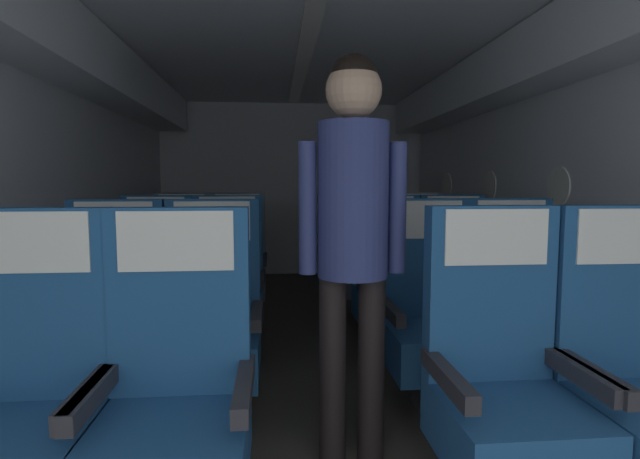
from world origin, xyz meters
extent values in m
cube|color=#3D3833|center=(0.00, 3.12, -0.01)|extent=(3.54, 6.64, 0.02)
cube|color=silver|center=(-1.67, 3.12, 1.09)|extent=(0.08, 6.24, 2.17)
cube|color=silver|center=(1.67, 3.12, 1.09)|extent=(0.08, 6.24, 2.17)
cube|color=silver|center=(0.00, 3.12, 2.17)|extent=(3.42, 6.24, 0.06)
cube|color=silver|center=(0.00, 6.26, 1.09)|extent=(3.42, 0.06, 2.17)
cube|color=silver|center=(-1.45, 3.12, 1.95)|extent=(0.35, 5.99, 0.36)
cube|color=silver|center=(1.45, 3.12, 1.95)|extent=(0.35, 5.99, 0.36)
cube|color=white|center=(0.00, 3.12, 2.13)|extent=(0.12, 5.62, 0.02)
cylinder|color=white|center=(1.63, 3.12, 1.13)|extent=(0.01, 0.26, 0.26)
cylinder|color=white|center=(1.63, 4.16, 1.13)|extent=(0.01, 0.26, 0.26)
cylinder|color=white|center=(1.63, 5.20, 1.13)|extent=(0.01, 0.26, 0.26)
cube|color=navy|center=(-1.03, 1.55, 0.32)|extent=(0.47, 0.50, 0.21)
cube|color=navy|center=(-1.03, 1.75, 0.75)|extent=(0.47, 0.09, 0.64)
cube|color=#28282D|center=(-0.80, 1.55, 0.52)|extent=(0.05, 0.42, 0.06)
cube|color=silver|center=(-1.03, 1.70, 0.96)|extent=(0.38, 0.01, 0.20)
cube|color=navy|center=(-0.56, 1.54, 0.32)|extent=(0.47, 0.50, 0.21)
cube|color=navy|center=(-0.56, 1.75, 0.75)|extent=(0.47, 0.09, 0.64)
cube|color=#28282D|center=(-0.33, 1.54, 0.52)|extent=(0.05, 0.42, 0.06)
cube|color=#28282D|center=(-0.79, 1.54, 0.52)|extent=(0.05, 0.42, 0.06)
cube|color=silver|center=(-0.56, 1.70, 0.96)|extent=(0.38, 0.01, 0.20)
cube|color=navy|center=(1.03, 1.75, 0.75)|extent=(0.47, 0.09, 0.64)
cube|color=#28282D|center=(0.80, 1.54, 0.52)|extent=(0.05, 0.42, 0.06)
cube|color=silver|center=(1.03, 1.70, 0.96)|extent=(0.38, 0.01, 0.20)
cube|color=navy|center=(0.55, 1.56, 0.32)|extent=(0.47, 0.50, 0.21)
cube|color=navy|center=(0.55, 1.77, 0.75)|extent=(0.47, 0.09, 0.64)
cube|color=#28282D|center=(0.78, 1.56, 0.52)|extent=(0.05, 0.42, 0.06)
cube|color=#28282D|center=(0.32, 1.56, 0.52)|extent=(0.05, 0.42, 0.06)
cube|color=silver|center=(0.55, 1.72, 0.96)|extent=(0.38, 0.01, 0.20)
cube|color=#38383D|center=(-1.04, 2.42, 0.11)|extent=(0.17, 0.18, 0.21)
cube|color=navy|center=(-1.04, 2.42, 0.32)|extent=(0.47, 0.50, 0.21)
cube|color=navy|center=(-1.04, 2.62, 0.75)|extent=(0.47, 0.09, 0.64)
cube|color=#28282D|center=(-0.81, 2.42, 0.52)|extent=(0.05, 0.42, 0.06)
cube|color=#28282D|center=(-1.26, 2.42, 0.52)|extent=(0.05, 0.42, 0.06)
cube|color=silver|center=(-1.04, 2.58, 0.96)|extent=(0.38, 0.01, 0.20)
cube|color=#38383D|center=(-0.55, 2.40, 0.11)|extent=(0.17, 0.18, 0.21)
cube|color=navy|center=(-0.55, 2.40, 0.32)|extent=(0.47, 0.50, 0.21)
cube|color=navy|center=(-0.55, 2.61, 0.75)|extent=(0.47, 0.09, 0.64)
cube|color=#28282D|center=(-0.32, 2.40, 0.52)|extent=(0.05, 0.42, 0.06)
cube|color=#28282D|center=(-0.78, 2.40, 0.52)|extent=(0.05, 0.42, 0.06)
cube|color=silver|center=(-0.55, 2.56, 0.96)|extent=(0.38, 0.01, 0.20)
cube|color=#38383D|center=(1.04, 2.42, 0.11)|extent=(0.17, 0.18, 0.21)
cube|color=navy|center=(1.04, 2.42, 0.32)|extent=(0.47, 0.50, 0.21)
cube|color=navy|center=(1.04, 2.63, 0.75)|extent=(0.47, 0.09, 0.64)
cube|color=#28282D|center=(1.26, 2.42, 0.52)|extent=(0.05, 0.42, 0.06)
cube|color=#28282D|center=(0.81, 2.42, 0.52)|extent=(0.05, 0.42, 0.06)
cube|color=silver|center=(1.04, 2.58, 0.96)|extent=(0.38, 0.01, 0.20)
cube|color=#38383D|center=(0.56, 2.40, 0.11)|extent=(0.17, 0.18, 0.21)
cube|color=navy|center=(0.56, 2.40, 0.32)|extent=(0.47, 0.50, 0.21)
cube|color=navy|center=(0.56, 2.61, 0.75)|extent=(0.47, 0.09, 0.64)
cube|color=#28282D|center=(0.79, 2.40, 0.52)|extent=(0.05, 0.42, 0.06)
cube|color=#28282D|center=(0.34, 2.40, 0.52)|extent=(0.05, 0.42, 0.06)
cube|color=silver|center=(0.56, 2.56, 0.96)|extent=(0.38, 0.01, 0.20)
cube|color=#38383D|center=(-1.03, 3.28, 0.11)|extent=(0.17, 0.18, 0.21)
cube|color=navy|center=(-1.03, 3.28, 0.32)|extent=(0.47, 0.50, 0.21)
cube|color=navy|center=(-1.03, 3.49, 0.75)|extent=(0.47, 0.09, 0.64)
cube|color=#28282D|center=(-0.81, 3.28, 0.52)|extent=(0.05, 0.42, 0.06)
cube|color=#28282D|center=(-1.26, 3.28, 0.52)|extent=(0.05, 0.42, 0.06)
cube|color=silver|center=(-1.03, 3.44, 0.96)|extent=(0.38, 0.01, 0.20)
cube|color=#38383D|center=(-0.56, 3.28, 0.11)|extent=(0.17, 0.18, 0.21)
cube|color=navy|center=(-0.56, 3.28, 0.32)|extent=(0.47, 0.50, 0.21)
cube|color=navy|center=(-0.56, 3.49, 0.75)|extent=(0.47, 0.09, 0.64)
cube|color=#28282D|center=(-0.33, 3.28, 0.52)|extent=(0.05, 0.42, 0.06)
cube|color=#28282D|center=(-0.78, 3.28, 0.52)|extent=(0.05, 0.42, 0.06)
cube|color=silver|center=(-0.56, 3.44, 0.96)|extent=(0.38, 0.01, 0.20)
cube|color=#38383D|center=(1.03, 3.27, 0.11)|extent=(0.17, 0.18, 0.21)
cube|color=navy|center=(1.03, 3.27, 0.32)|extent=(0.47, 0.50, 0.21)
cube|color=navy|center=(1.03, 3.48, 0.75)|extent=(0.47, 0.09, 0.64)
cube|color=#28282D|center=(1.26, 3.27, 0.52)|extent=(0.05, 0.42, 0.06)
cube|color=#28282D|center=(0.81, 3.27, 0.52)|extent=(0.05, 0.42, 0.06)
cube|color=silver|center=(1.03, 3.43, 0.96)|extent=(0.38, 0.01, 0.20)
cube|color=#38383D|center=(0.55, 3.27, 0.11)|extent=(0.17, 0.18, 0.21)
cube|color=navy|center=(0.55, 3.27, 0.32)|extent=(0.47, 0.50, 0.21)
cube|color=navy|center=(0.55, 3.47, 0.75)|extent=(0.47, 0.09, 0.64)
cube|color=#28282D|center=(0.78, 3.27, 0.52)|extent=(0.05, 0.42, 0.06)
cube|color=#28282D|center=(0.33, 3.27, 0.52)|extent=(0.05, 0.42, 0.06)
cube|color=silver|center=(0.55, 3.42, 0.96)|extent=(0.38, 0.01, 0.20)
cube|color=#38383D|center=(-1.02, 4.13, 0.11)|extent=(0.17, 0.18, 0.21)
cube|color=#4C5666|center=(-1.02, 4.13, 0.32)|extent=(0.47, 0.50, 0.21)
cube|color=#4C5666|center=(-1.02, 4.34, 0.75)|extent=(0.47, 0.09, 0.64)
cube|color=#28282D|center=(-0.80, 4.13, 0.52)|extent=(0.05, 0.42, 0.06)
cube|color=#28282D|center=(-1.25, 4.13, 0.52)|extent=(0.05, 0.42, 0.06)
cube|color=silver|center=(-1.02, 4.29, 0.96)|extent=(0.38, 0.01, 0.20)
cube|color=#38383D|center=(-0.56, 4.15, 0.11)|extent=(0.17, 0.18, 0.21)
cube|color=#4C5666|center=(-0.56, 4.15, 0.32)|extent=(0.47, 0.50, 0.21)
cube|color=#4C5666|center=(-0.56, 4.35, 0.75)|extent=(0.47, 0.09, 0.64)
cube|color=#28282D|center=(-0.33, 4.15, 0.52)|extent=(0.05, 0.42, 0.06)
cube|color=#28282D|center=(-0.78, 4.15, 0.52)|extent=(0.05, 0.42, 0.06)
cube|color=silver|center=(-0.56, 4.30, 0.96)|extent=(0.38, 0.01, 0.20)
cube|color=#38383D|center=(1.02, 4.14, 0.11)|extent=(0.17, 0.18, 0.21)
cube|color=#4C5666|center=(1.02, 4.14, 0.32)|extent=(0.47, 0.50, 0.21)
cube|color=#4C5666|center=(1.02, 4.35, 0.75)|extent=(0.47, 0.09, 0.64)
cube|color=#28282D|center=(1.25, 4.14, 0.52)|extent=(0.05, 0.42, 0.06)
cube|color=#28282D|center=(0.80, 4.14, 0.52)|extent=(0.05, 0.42, 0.06)
cube|color=silver|center=(1.02, 4.30, 0.96)|extent=(0.38, 0.01, 0.20)
cube|color=#38383D|center=(0.56, 4.14, 0.11)|extent=(0.17, 0.18, 0.21)
cube|color=#4C5666|center=(0.56, 4.14, 0.32)|extent=(0.47, 0.50, 0.21)
cube|color=#4C5666|center=(0.56, 4.34, 0.75)|extent=(0.47, 0.09, 0.64)
cube|color=#28282D|center=(0.79, 4.14, 0.52)|extent=(0.05, 0.42, 0.06)
cube|color=#28282D|center=(0.34, 4.14, 0.52)|extent=(0.05, 0.42, 0.06)
cube|color=silver|center=(0.56, 4.30, 0.96)|extent=(0.38, 0.01, 0.20)
cylinder|color=black|center=(-0.01, 1.97, 0.39)|extent=(0.11, 0.11, 0.78)
cylinder|color=black|center=(0.15, 1.97, 0.39)|extent=(0.11, 0.11, 0.78)
cylinder|color=navy|center=(0.07, 1.97, 1.08)|extent=(0.28, 0.28, 0.61)
cylinder|color=navy|center=(-0.11, 1.97, 1.05)|extent=(0.07, 0.07, 0.52)
cylinder|color=navy|center=(0.25, 1.97, 1.05)|extent=(0.07, 0.07, 0.52)
sphere|color=tan|center=(0.07, 1.97, 1.51)|extent=(0.22, 0.22, 0.22)
sphere|color=black|center=(0.07, 1.97, 1.55)|extent=(0.19, 0.19, 0.19)
camera|label=1|loc=(-0.23, 0.07, 1.15)|focal=27.34mm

